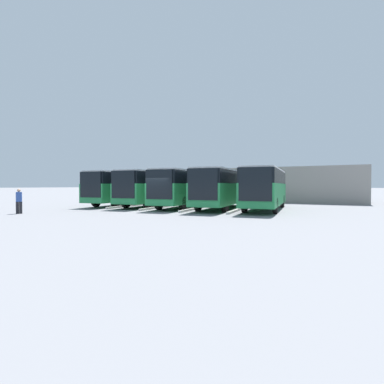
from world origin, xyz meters
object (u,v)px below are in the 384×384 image
Objects in this scene: bus_0 at (266,187)px; bus_4 at (126,187)px; bus_2 at (186,187)px; pedestrian at (19,200)px; bus_3 at (155,187)px; bus_1 at (223,187)px.

bus_0 and bus_4 have the same top height.
bus_0 is at bearing 174.70° from bus_4.
bus_2 is 7.01m from bus_4.
bus_4 reaches higher than pedestrian.
bus_3 is 1.00× the size of bus_4.
pedestrian is at bearing 31.33° from bus_0.
bus_0 is 6.30× the size of pedestrian.
bus_2 is at bearing 171.00° from bus_3.
bus_2 and bus_4 have the same top height.
pedestrian is at bearing 49.01° from bus_2.
bus_2 is 3.51m from bus_3.
bus_4 is at bearing -132.97° from pedestrian.
bus_1 is at bearing 173.96° from bus_2.
bus_3 is at bearing -7.52° from bus_1.
bus_4 is (10.51, -0.28, 0.00)m from bus_1.
bus_2 reaches higher than pedestrian.
pedestrian is (7.54, 10.61, -0.88)m from bus_2.
pedestrian is (0.53, 10.86, -0.88)m from bus_4.
bus_3 is 11.58m from pedestrian.
bus_0 is 1.00× the size of bus_1.
bus_2 is 13.05m from pedestrian.
bus_4 is at bearing -5.30° from bus_0.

